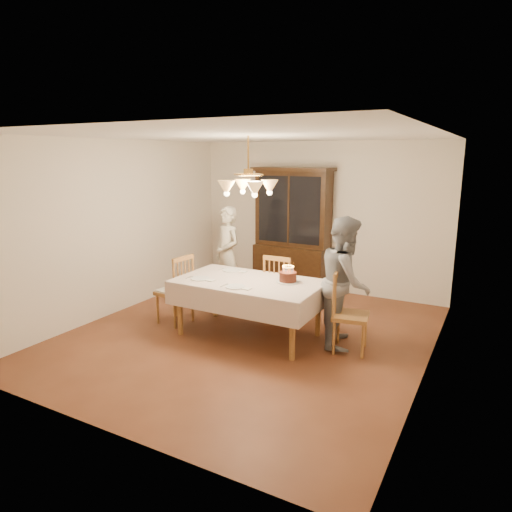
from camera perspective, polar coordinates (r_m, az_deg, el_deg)
The scene contains 14 objects.
ground at distance 6.23m, azimuth -0.89°, elevation -9.83°, with size 5.00×5.00×0.00m, color #5B2D1A.
room_shell at distance 5.81m, azimuth -0.94°, elevation 4.74°, with size 5.00×5.00×5.00m.
dining_table at distance 6.00m, azimuth -0.91°, elevation -3.79°, with size 1.90×1.10×0.76m.
china_hutch at distance 8.06m, azimuth 4.58°, elevation 3.01°, with size 1.38×0.54×2.16m.
chair_far_side at distance 6.58m, azimuth 3.18°, elevation -4.50°, with size 0.46×0.44×1.00m.
chair_left_end at distance 6.62m, azimuth -10.08°, elevation -4.47°, with size 0.47×0.49×1.00m.
chair_right_end at distance 5.72m, azimuth 11.64°, elevation -7.41°, with size 0.49×0.51×1.00m.
elderly_woman at distance 7.41m, azimuth -3.61°, elevation 0.17°, with size 0.57×0.38×1.57m, color beige.
adult_in_grey at distance 5.81m, azimuth 11.12°, elevation -3.16°, with size 0.80×0.62×1.64m, color slate.
birthday_cake at distance 5.90m, azimuth 4.01°, elevation -2.68°, with size 0.30×0.30×0.22m.
place_setting_near_left at distance 6.09m, azimuth -6.92°, elevation -2.83°, with size 0.40×0.25×0.02m.
place_setting_near_right at distance 5.68m, azimuth -2.50°, elevation -3.88°, with size 0.39×0.24×0.02m.
place_setting_far_left at distance 6.49m, azimuth -2.95°, elevation -1.77°, with size 0.41×0.27×0.02m.
chandelier at distance 5.77m, azimuth -0.96°, elevation 8.64°, with size 0.62×0.62×0.73m.
Camera 1 is at (2.83, -5.01, 2.37)m, focal length 32.00 mm.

